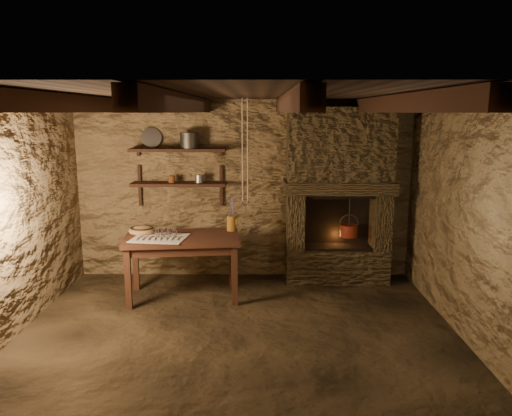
{
  "coord_description": "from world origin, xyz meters",
  "views": [
    {
      "loc": [
        0.22,
        -4.68,
        2.23
      ],
      "look_at": [
        0.18,
        0.9,
        1.16
      ],
      "focal_mm": 35.0,
      "sensor_mm": 36.0,
      "label": 1
    }
  ],
  "objects_px": {
    "work_table": "(183,264)",
    "red_pot": "(349,230)",
    "stoneware_jug": "(232,216)",
    "wooden_bowl": "(142,231)",
    "iron_stockpot": "(190,141)"
  },
  "relations": [
    {
      "from": "work_table",
      "to": "wooden_bowl",
      "type": "height_order",
      "value": "wooden_bowl"
    },
    {
      "from": "red_pot",
      "to": "work_table",
      "type": "bearing_deg",
      "value": -164.34
    },
    {
      "from": "iron_stockpot",
      "to": "red_pot",
      "type": "height_order",
      "value": "iron_stockpot"
    },
    {
      "from": "stoneware_jug",
      "to": "iron_stockpot",
      "type": "relative_size",
      "value": 1.75
    },
    {
      "from": "work_table",
      "to": "iron_stockpot",
      "type": "height_order",
      "value": "iron_stockpot"
    },
    {
      "from": "work_table",
      "to": "wooden_bowl",
      "type": "bearing_deg",
      "value": 162.92
    },
    {
      "from": "stoneware_jug",
      "to": "wooden_bowl",
      "type": "bearing_deg",
      "value": -171.66
    },
    {
      "from": "stoneware_jug",
      "to": "wooden_bowl",
      "type": "height_order",
      "value": "stoneware_jug"
    },
    {
      "from": "work_table",
      "to": "red_pot",
      "type": "relative_size",
      "value": 2.65
    },
    {
      "from": "iron_stockpot",
      "to": "red_pot",
      "type": "xyz_separation_m",
      "value": [
        2.09,
        -0.12,
        -1.15
      ]
    },
    {
      "from": "stoneware_jug",
      "to": "work_table",
      "type": "bearing_deg",
      "value": -155.55
    },
    {
      "from": "stoneware_jug",
      "to": "red_pot",
      "type": "relative_size",
      "value": 0.79
    },
    {
      "from": "wooden_bowl",
      "to": "red_pot",
      "type": "height_order",
      "value": "red_pot"
    },
    {
      "from": "wooden_bowl",
      "to": "iron_stockpot",
      "type": "height_order",
      "value": "iron_stockpot"
    },
    {
      "from": "red_pot",
      "to": "iron_stockpot",
      "type": "bearing_deg",
      "value": 176.71
    }
  ]
}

